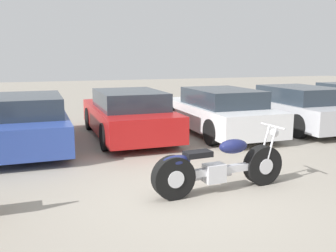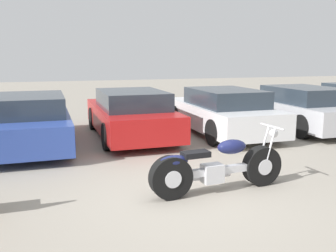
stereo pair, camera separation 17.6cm
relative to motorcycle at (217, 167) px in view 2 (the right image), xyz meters
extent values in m
plane|color=gray|center=(-0.50, -0.06, -0.41)|extent=(60.00, 60.00, 0.00)
cylinder|color=black|center=(0.88, 0.06, -0.07)|extent=(0.70, 0.25, 0.68)
cylinder|color=silver|center=(0.88, 0.06, -0.07)|extent=(0.29, 0.24, 0.27)
cylinder|color=black|center=(-0.82, -0.06, -0.07)|extent=(0.70, 0.25, 0.68)
cylinder|color=silver|center=(-0.82, -0.06, -0.07)|extent=(0.29, 0.24, 0.27)
cube|color=silver|center=(0.03, 0.00, -0.05)|extent=(1.31, 0.21, 0.12)
cube|color=silver|center=(-0.09, -0.01, -0.09)|extent=(0.36, 0.26, 0.30)
ellipsoid|color=#191E4C|center=(0.27, 0.02, 0.32)|extent=(0.54, 0.32, 0.24)
cube|color=black|center=(-0.39, -0.03, 0.26)|extent=(0.46, 0.27, 0.09)
ellipsoid|color=#191E4C|center=(-0.77, -0.06, 0.19)|extent=(0.49, 0.23, 0.20)
cylinder|color=silver|center=(0.98, -0.02, 0.27)|extent=(0.22, 0.05, 0.68)
cylinder|color=silver|center=(0.96, 0.16, 0.27)|extent=(0.22, 0.05, 0.68)
cylinder|color=silver|center=(1.06, 0.08, 0.60)|extent=(0.08, 0.62, 0.03)
sphere|color=silver|center=(1.10, 0.08, 0.48)|extent=(0.15, 0.15, 0.15)
cylinder|color=silver|center=(-0.33, 0.11, -0.19)|extent=(1.30, 0.18, 0.08)
cube|color=#2D479E|center=(-3.02, 4.36, 0.10)|extent=(1.85, 4.48, 0.65)
cube|color=#28333D|center=(-3.02, 4.09, 0.66)|extent=(1.62, 2.33, 0.46)
cylinder|color=black|center=(-2.15, 5.75, -0.08)|extent=(0.20, 0.67, 0.67)
cylinder|color=black|center=(-2.15, 2.97, -0.08)|extent=(0.20, 0.67, 0.67)
cube|color=red|center=(-0.41, 4.72, 0.10)|extent=(1.85, 4.48, 0.65)
cube|color=#28333D|center=(-0.41, 4.45, 0.66)|extent=(1.62, 2.33, 0.46)
cylinder|color=black|center=(-1.27, 6.11, -0.08)|extent=(0.20, 0.67, 0.67)
cylinder|color=black|center=(0.45, 6.11, -0.08)|extent=(0.20, 0.67, 0.67)
cylinder|color=black|center=(-1.27, 3.33, -0.08)|extent=(0.20, 0.67, 0.67)
cylinder|color=black|center=(0.45, 3.33, -0.08)|extent=(0.20, 0.67, 0.67)
cube|color=white|center=(2.20, 4.38, 0.10)|extent=(1.85, 4.48, 0.65)
cube|color=#28333D|center=(2.20, 4.11, 0.66)|extent=(1.62, 2.33, 0.46)
cylinder|color=black|center=(1.33, 5.77, -0.08)|extent=(0.20, 0.67, 0.67)
cylinder|color=black|center=(3.06, 5.77, -0.08)|extent=(0.20, 0.67, 0.67)
cylinder|color=black|center=(1.33, 2.99, -0.08)|extent=(0.20, 0.67, 0.67)
cylinder|color=black|center=(3.06, 2.99, -0.08)|extent=(0.20, 0.67, 0.67)
cube|color=#BCBCC1|center=(4.80, 4.34, 0.10)|extent=(1.85, 4.48, 0.65)
cube|color=#28333D|center=(4.80, 4.07, 0.66)|extent=(1.62, 2.33, 0.46)
cylinder|color=black|center=(3.94, 5.72, -0.08)|extent=(0.20, 0.67, 0.67)
cylinder|color=black|center=(5.67, 5.72, -0.08)|extent=(0.20, 0.67, 0.67)
cylinder|color=black|center=(3.94, 2.95, -0.08)|extent=(0.20, 0.67, 0.67)
cylinder|color=black|center=(6.55, 5.98, -0.08)|extent=(0.20, 0.67, 0.67)
camera|label=1|loc=(-2.75, -5.30, 1.79)|focal=40.00mm
camera|label=2|loc=(-2.58, -5.35, 1.79)|focal=40.00mm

